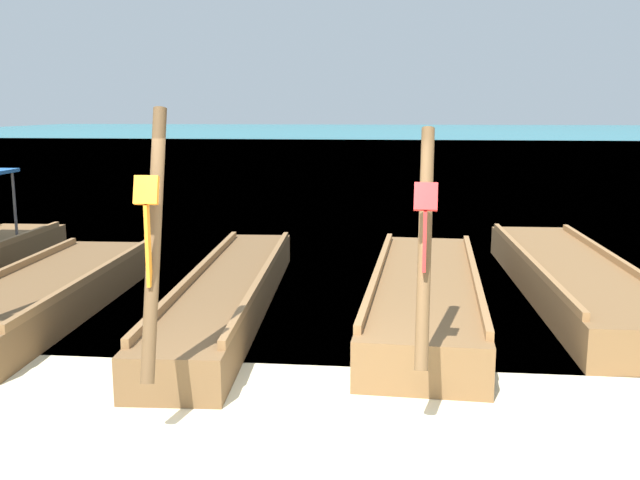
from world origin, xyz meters
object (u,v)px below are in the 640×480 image
longtail_boat_pink_ribbon (47,293)px  longtail_boat_turquoise_ribbon (572,279)px  longtail_boat_orange_ribbon (230,292)px  longtail_boat_red_ribbon (425,294)px

longtail_boat_pink_ribbon → longtail_boat_turquoise_ribbon: longtail_boat_pink_ribbon is taller
longtail_boat_pink_ribbon → longtail_boat_turquoise_ribbon: (7.35, 1.58, 0.01)m
longtail_boat_orange_ribbon → longtail_boat_red_ribbon: bearing=2.4°
longtail_boat_orange_ribbon → longtail_boat_turquoise_ribbon: longtail_boat_orange_ribbon is taller
longtail_boat_orange_ribbon → longtail_boat_turquoise_ribbon: size_ratio=1.05×
longtail_boat_orange_ribbon → longtail_boat_red_ribbon: longtail_boat_orange_ribbon is taller
longtail_boat_red_ribbon → longtail_boat_turquoise_ribbon: 2.48m
longtail_boat_orange_ribbon → longtail_boat_pink_ribbon: bearing=-173.0°
longtail_boat_pink_ribbon → longtail_boat_red_ribbon: (5.16, 0.42, 0.02)m
longtail_boat_pink_ribbon → longtail_boat_turquoise_ribbon: bearing=12.1°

